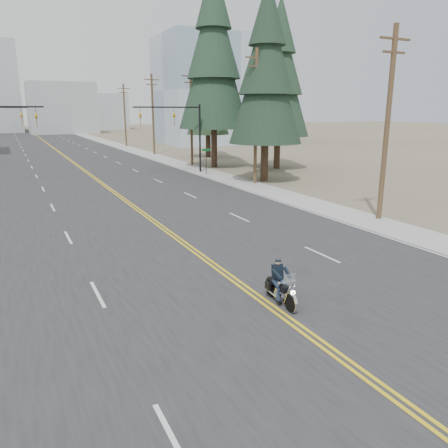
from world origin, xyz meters
TOP-DOWN VIEW (x-y plane):
  - ground_plane at (0.00, 0.00)m, footprint 400.00×400.00m
  - road at (0.00, 70.00)m, footprint 20.00×200.00m
  - sidewalk_right at (11.50, 70.00)m, footprint 3.00×200.00m
  - traffic_mast_right at (8.98, 32.00)m, footprint 7.10×0.26m
  - street_sign at (10.80, 30.00)m, footprint 0.90×0.06m
  - utility_pole_a at (12.50, 8.00)m, footprint 2.20×0.30m
  - utility_pole_b at (12.50, 23.00)m, footprint 2.20×0.30m
  - utility_pole_c at (12.50, 38.00)m, footprint 2.20×0.30m
  - utility_pole_d at (12.50, 53.00)m, footprint 2.20×0.30m
  - utility_pole_e at (12.50, 70.00)m, footprint 2.20×0.30m
  - glass_building at (32.00, 70.00)m, footprint 24.00×16.00m
  - haze_bldg_b at (8.00, 125.00)m, footprint 18.00×14.00m
  - haze_bldg_c at (40.00, 110.00)m, footprint 16.00×12.00m
  - haze_bldg_e at (25.00, 150.00)m, footprint 14.00×14.00m
  - motorcyclist at (0.46, 0.50)m, footprint 0.99×2.00m
  - conifer_near at (13.93, 23.75)m, footprint 6.58×6.58m
  - conifer_mid at (19.92, 30.87)m, footprint 6.78×6.78m
  - conifer_tall at (14.18, 35.30)m, footprint 7.92×7.92m
  - conifer_far at (18.19, 45.91)m, footprint 5.90×5.90m

SIDE VIEW (x-z plane):
  - ground_plane at x=0.00m, z-range 0.00..0.00m
  - road at x=0.00m, z-range 0.00..0.01m
  - sidewalk_right at x=11.50m, z-range 0.00..0.01m
  - motorcyclist at x=0.46m, z-range 0.00..1.52m
  - street_sign at x=10.80m, z-range 0.49..3.12m
  - traffic_mast_right at x=8.98m, z-range 1.44..8.44m
  - utility_pole_a at x=12.50m, z-range 0.23..11.23m
  - utility_pole_c at x=12.50m, z-range 0.23..11.23m
  - utility_pole_e at x=12.50m, z-range 0.23..11.23m
  - utility_pole_b at x=12.50m, z-range 0.23..11.73m
  - utility_pole_d at x=12.50m, z-range 0.23..11.73m
  - haze_bldg_e at x=25.00m, z-range 0.00..12.00m
  - haze_bldg_b at x=8.00m, z-range 0.00..14.00m
  - haze_bldg_c at x=40.00m, z-range 0.00..18.00m
  - conifer_far at x=18.19m, z-range 1.16..16.97m
  - glass_building at x=32.00m, z-range 0.00..20.00m
  - conifer_near at x=13.93m, z-range 1.29..18.72m
  - conifer_mid at x=19.92m, z-range 1.34..19.41m
  - conifer_tall at x=14.18m, z-range 1.63..23.63m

